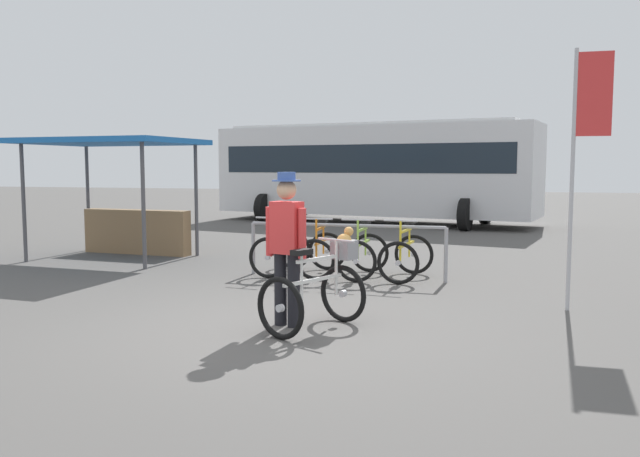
# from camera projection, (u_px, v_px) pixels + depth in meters

# --- Properties ---
(ground_plane) EXTENTS (80.00, 80.00, 0.00)m
(ground_plane) POSITION_uv_depth(u_px,v_px,m) (265.00, 330.00, 7.08)
(ground_plane) COLOR #514F4C
(bike_rack_rail) EXTENTS (3.21, 0.08, 0.88)m
(bike_rack_rail) POSITION_uv_depth(u_px,v_px,m) (346.00, 237.00, 10.30)
(bike_rack_rail) COLOR #99999E
(bike_rack_rail) RESTS_ON ground
(racked_bike_red) EXTENTS (0.77, 1.16, 0.97)m
(racked_bike_red) POSITION_uv_depth(u_px,v_px,m) (281.00, 251.00, 10.81)
(racked_bike_red) COLOR black
(racked_bike_red) RESTS_ON ground
(racked_bike_orange) EXTENTS (0.73, 1.15, 0.98)m
(racked_bike_orange) POSITION_uv_depth(u_px,v_px,m) (321.00, 253.00, 10.62)
(racked_bike_orange) COLOR black
(racked_bike_orange) RESTS_ON ground
(racked_bike_lime) EXTENTS (0.68, 1.10, 0.97)m
(racked_bike_lime) POSITION_uv_depth(u_px,v_px,m) (363.00, 254.00, 10.43)
(racked_bike_lime) COLOR black
(racked_bike_lime) RESTS_ON ground
(racked_bike_yellow) EXTENTS (0.78, 1.16, 0.97)m
(racked_bike_yellow) POSITION_uv_depth(u_px,v_px,m) (406.00, 256.00, 10.25)
(racked_bike_yellow) COLOR black
(racked_bike_yellow) RESTS_ON ground
(featured_bicycle) EXTENTS (1.07, 1.26, 1.09)m
(featured_bicycle) POSITION_uv_depth(u_px,v_px,m) (321.00, 285.00, 7.14)
(featured_bicycle) COLOR black
(featured_bicycle) RESTS_ON ground
(person_with_featured_bike) EXTENTS (0.51, 0.32, 1.72)m
(person_with_featured_bike) POSITION_uv_depth(u_px,v_px,m) (287.00, 242.00, 7.19)
(person_with_featured_bike) COLOR black
(person_with_featured_bike) RESTS_ON ground
(bus_distant) EXTENTS (10.30, 4.68, 3.08)m
(bus_distant) POSITION_uv_depth(u_px,v_px,m) (373.00, 167.00, 20.31)
(bus_distant) COLOR silver
(bus_distant) RESTS_ON ground
(market_stall) EXTENTS (3.25, 2.50, 2.30)m
(market_stall) POSITION_uv_depth(u_px,v_px,m) (123.00, 186.00, 12.73)
(market_stall) COLOR #4C4C51
(market_stall) RESTS_ON ground
(banner_flag) EXTENTS (0.45, 0.05, 3.20)m
(banner_flag) POSITION_uv_depth(u_px,v_px,m) (586.00, 129.00, 7.82)
(banner_flag) COLOR #B2B2B7
(banner_flag) RESTS_ON ground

